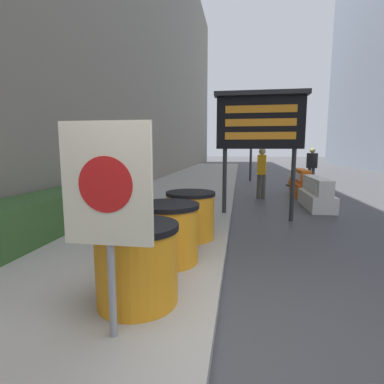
{
  "coord_description": "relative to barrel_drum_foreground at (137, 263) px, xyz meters",
  "views": [
    {
      "loc": [
        0.19,
        -2.33,
        1.67
      ],
      "look_at": [
        -1.01,
        5.16,
        0.56
      ],
      "focal_mm": 28.0,
      "sensor_mm": 36.0,
      "label": 1
    }
  ],
  "objects": [
    {
      "name": "pedestrian_worker",
      "position": [
        1.7,
        7.46,
        0.45
      ],
      "size": [
        0.32,
        0.47,
        1.68
      ],
      "rotation": [
        0.0,
        0.0,
        4.59
      ],
      "color": "#514C42",
      "rests_on": "ground_plane"
    },
    {
      "name": "pedestrian_passerby",
      "position": [
        4.11,
        11.18,
        0.45
      ],
      "size": [
        0.47,
        0.32,
        1.68
      ],
      "rotation": [
        0.0,
        0.0,
        3.01
      ],
      "color": "#333338",
      "rests_on": "ground_plane"
    },
    {
      "name": "traffic_cone_near",
      "position": [
        3.3,
        11.18,
        -0.16
      ],
      "size": [
        0.44,
        0.44,
        0.79
      ],
      "color": "black",
      "rests_on": "ground_plane"
    },
    {
      "name": "jersey_barrier_white",
      "position": [
        3.14,
        6.09,
        -0.16
      ],
      "size": [
        0.63,
        2.0,
        0.86
      ],
      "color": "silver",
      "rests_on": "ground_plane"
    },
    {
      "name": "sidewalk_left",
      "position": [
        -1.15,
        -0.38,
        -0.47
      ],
      "size": [
        3.91,
        56.0,
        0.14
      ],
      "color": "#A39E93",
      "rests_on": "ground_plane"
    },
    {
      "name": "ground_plane",
      "position": [
        0.8,
        -0.38,
        -0.54
      ],
      "size": [
        120.0,
        120.0,
        0.0
      ],
      "primitive_type": "plane",
      "color": "#3F3F42"
    },
    {
      "name": "barrel_drum_foreground",
      "position": [
        0.0,
        0.0,
        0.0
      ],
      "size": [
        0.84,
        0.84,
        0.8
      ],
      "color": "orange",
      "rests_on": "sidewalk_left"
    },
    {
      "name": "jersey_barrier_orange_far",
      "position": [
        3.14,
        8.24,
        -0.13
      ],
      "size": [
        0.53,
        1.62,
        0.94
      ],
      "color": "orange",
      "rests_on": "ground_plane"
    },
    {
      "name": "barrel_drum_back",
      "position": [
        0.17,
        2.22,
        0.0
      ],
      "size": [
        0.84,
        0.84,
        0.8
      ],
      "color": "orange",
      "rests_on": "sidewalk_left"
    },
    {
      "name": "traffic_light_near_curb",
      "position": [
        1.53,
        12.93,
        2.35
      ],
      "size": [
        0.28,
        0.44,
        3.99
      ],
      "color": "#2D2D30",
      "rests_on": "ground_plane"
    },
    {
      "name": "message_board",
      "position": [
        1.41,
        4.35,
        1.69
      ],
      "size": [
        2.06,
        0.36,
        2.92
      ],
      "color": "#28282B",
      "rests_on": "ground_plane"
    },
    {
      "name": "hedge_strip",
      "position": [
        -2.51,
        3.21,
        -0.06
      ],
      "size": [
        0.9,
        5.58,
        0.7
      ],
      "color": "#335628",
      "rests_on": "sidewalk_left"
    },
    {
      "name": "warning_sign",
      "position": [
        -0.01,
        -0.58,
        0.77
      ],
      "size": [
        0.72,
        0.08,
        1.73
      ],
      "color": "gray",
      "rests_on": "sidewalk_left"
    },
    {
      "name": "barrel_drum_middle",
      "position": [
        0.05,
        1.11,
        0.0
      ],
      "size": [
        0.84,
        0.84,
        0.8
      ],
      "color": "orange",
      "rests_on": "sidewalk_left"
    }
  ]
}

